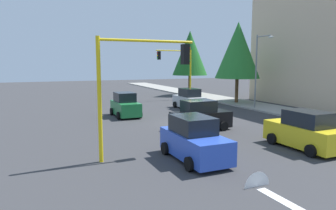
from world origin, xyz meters
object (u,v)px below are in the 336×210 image
at_px(street_lamp_curbside, 259,63).
at_px(tree_roadside_mid, 238,50).
at_px(car_black, 200,116).
at_px(car_green, 125,106).
at_px(traffic_signal_near_right, 139,73).
at_px(car_blue, 194,140).
at_px(car_yellow, 305,131).
at_px(car_silver, 189,100).
at_px(traffic_signal_far_left, 178,64).
at_px(tree_roadside_far, 190,53).

relative_size(street_lamp_curbside, tree_roadside_mid, 0.80).
height_order(car_black, car_green, same).
bearing_deg(car_black, traffic_signal_near_right, -53.91).
distance_m(car_black, car_blue, 6.31).
height_order(car_yellow, car_silver, same).
distance_m(traffic_signal_far_left, tree_roadside_mid, 7.51).
bearing_deg(traffic_signal_far_left, car_yellow, -8.39).
xyz_separation_m(car_yellow, car_silver, (-14.74, 1.00, -0.00)).
relative_size(car_yellow, car_green, 1.11).
distance_m(traffic_signal_near_right, car_yellow, 8.94).
height_order(tree_roadside_far, car_black, tree_roadside_far).
distance_m(tree_roadside_far, car_silver, 13.65).
distance_m(traffic_signal_near_right, street_lamp_curbside, 17.71).
xyz_separation_m(street_lamp_curbside, tree_roadside_far, (-14.39, 0.30, 1.38)).
distance_m(tree_roadside_mid, car_silver, 8.20).
bearing_deg(car_green, traffic_signal_far_left, 134.80).
distance_m(traffic_signal_near_right, car_green, 11.71).
xyz_separation_m(car_yellow, car_black, (-6.02, -2.68, -0.00)).
height_order(tree_roadside_far, car_blue, tree_roadside_far).
bearing_deg(tree_roadside_mid, car_green, -77.48).
height_order(car_yellow, car_green, same).
height_order(street_lamp_curbside, car_yellow, street_lamp_curbside).
bearing_deg(car_green, car_yellow, 23.80).
relative_size(traffic_signal_near_right, tree_roadside_mid, 0.63).
bearing_deg(traffic_signal_near_right, car_silver, 144.22).
bearing_deg(traffic_signal_near_right, traffic_signal_far_left, 150.28).
height_order(car_yellow, car_black, same).
bearing_deg(car_blue, car_silver, 153.36).
bearing_deg(street_lamp_curbside, car_blue, -49.36).
bearing_deg(traffic_signal_far_left, car_silver, -17.15).
bearing_deg(car_yellow, traffic_signal_near_right, -103.86).
relative_size(tree_roadside_far, car_blue, 2.16).
bearing_deg(car_green, tree_roadside_mid, 102.52).
relative_size(car_black, car_green, 1.05).
bearing_deg(car_blue, car_yellow, 83.56).
height_order(traffic_signal_far_left, car_green, traffic_signal_far_left).
xyz_separation_m(car_black, car_green, (-7.05, -3.08, -0.00)).
height_order(traffic_signal_near_right, street_lamp_curbside, street_lamp_curbside).
relative_size(tree_roadside_mid, car_black, 2.25).
bearing_deg(tree_roadside_mid, traffic_signal_far_left, -144.66).
xyz_separation_m(street_lamp_curbside, tree_roadside_mid, (-4.39, 0.80, 1.38)).
distance_m(street_lamp_curbside, tree_roadside_mid, 4.67).
distance_m(car_yellow, car_green, 14.28).
height_order(traffic_signal_far_left, car_silver, traffic_signal_far_left).
xyz_separation_m(traffic_signal_far_left, street_lamp_curbside, (10.39, 3.45, 0.12)).
xyz_separation_m(tree_roadside_mid, car_green, (2.95, -13.26, -4.83)).
xyz_separation_m(street_lamp_curbside, car_blue, (10.94, -12.75, -3.45)).
height_order(street_lamp_curbside, tree_roadside_far, tree_roadside_far).
relative_size(traffic_signal_near_right, car_black, 1.42).
bearing_deg(car_blue, traffic_signal_near_right, -122.16).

